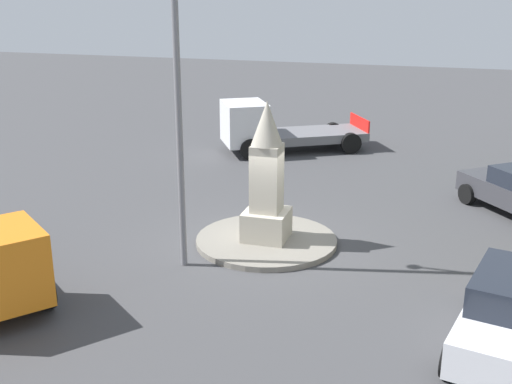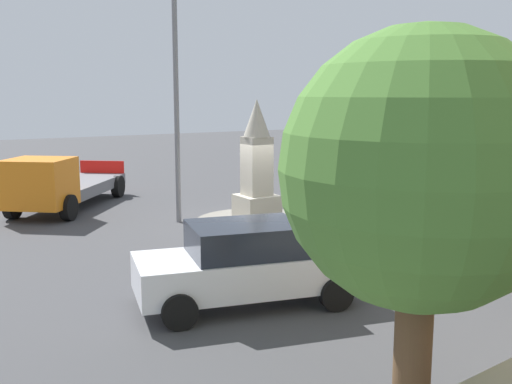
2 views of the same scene
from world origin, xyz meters
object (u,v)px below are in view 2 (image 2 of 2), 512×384
(monument, at_px, (257,168))
(streetlamp, at_px, (175,62))
(truck_orange_parked_left, at_px, (58,185))
(tree_near_wall, at_px, (421,172))
(truck_white_parked_right, at_px, (419,166))
(car_white_passing, at_px, (247,263))

(monument, bearing_deg, streetlamp, 50.67)
(truck_orange_parked_left, distance_m, tree_near_wall, 16.23)
(truck_white_parked_right, bearing_deg, car_white_passing, 122.29)
(car_white_passing, bearing_deg, truck_white_parked_right, -57.71)
(streetlamp, distance_m, car_white_passing, 8.77)
(streetlamp, xyz_separation_m, car_white_passing, (-7.51, 1.84, -4.14))
(monument, xyz_separation_m, tree_near_wall, (-10.87, 4.44, 1.43))
(truck_orange_parked_left, bearing_deg, truck_white_parked_right, -100.79)
(truck_orange_parked_left, xyz_separation_m, truck_white_parked_right, (-2.73, -14.30, 0.05))
(streetlamp, height_order, truck_white_parked_right, streetlamp)
(truck_orange_parked_left, bearing_deg, tree_near_wall, -178.77)
(monument, relative_size, streetlamp, 0.45)
(streetlamp, distance_m, tree_near_wall, 12.83)
(tree_near_wall, bearing_deg, truck_white_parked_right, -46.29)
(truck_white_parked_right, distance_m, tree_near_wall, 19.44)
(truck_white_parked_right, bearing_deg, monument, 104.54)
(streetlamp, bearing_deg, monument, -129.33)
(monument, xyz_separation_m, streetlamp, (1.58, 1.93, 3.20))
(truck_orange_parked_left, relative_size, tree_near_wall, 1.25)
(truck_orange_parked_left, height_order, truck_white_parked_right, truck_white_parked_right)
(streetlamp, distance_m, truck_orange_parked_left, 6.12)
(tree_near_wall, bearing_deg, streetlamp, -11.41)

